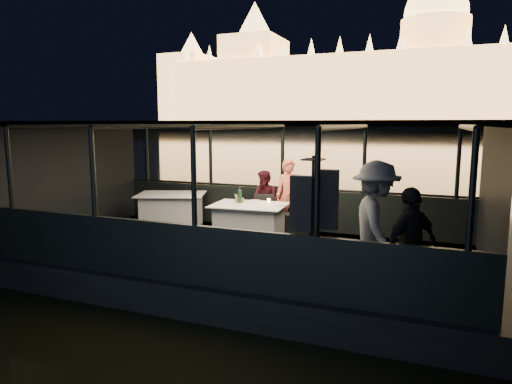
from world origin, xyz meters
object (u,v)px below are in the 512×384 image
at_px(person_man_maroon, 265,198).
at_px(passenger_dark, 411,240).
at_px(dining_table_central, 249,223).
at_px(passenger_stripe, 375,230).
at_px(wine_bottle, 240,196).
at_px(chair_port_left, 261,214).
at_px(dining_table_aft, 172,211).
at_px(person_woman_coral, 289,199).
at_px(chair_port_right, 294,216).
at_px(coat_stand, 312,231).

distance_m(person_man_maroon, passenger_dark, 4.44).
xyz_separation_m(dining_table_central, passenger_stripe, (2.65, -1.72, 0.47)).
xyz_separation_m(passenger_stripe, passenger_dark, (0.50, -0.39, 0.00)).
bearing_deg(passenger_dark, wine_bottle, -84.43).
bearing_deg(dining_table_central, chair_port_left, 88.81).
distance_m(dining_table_aft, person_woman_coral, 2.70).
distance_m(chair_port_right, coat_stand, 3.32).
height_order(dining_table_central, chair_port_right, chair_port_right).
bearing_deg(chair_port_left, chair_port_right, -0.60).
xyz_separation_m(passenger_dark, wine_bottle, (-3.39, 2.17, 0.06)).
distance_m(person_woman_coral, passenger_stripe, 3.51).
bearing_deg(chair_port_left, person_man_maroon, 85.93).
bearing_deg(passenger_stripe, chair_port_left, 27.62).
bearing_deg(person_woman_coral, chair_port_left, -161.49).
bearing_deg(wine_bottle, dining_table_aft, 166.53).
bearing_deg(dining_table_central, passenger_dark, -33.70).
bearing_deg(chair_port_left, passenger_stripe, -52.99).
xyz_separation_m(chair_port_right, coat_stand, (1.18, -3.07, 0.45)).
xyz_separation_m(dining_table_aft, wine_bottle, (1.90, -0.45, 0.53)).
bearing_deg(dining_table_aft, dining_table_central, -13.79).
xyz_separation_m(person_woman_coral, passenger_dark, (2.66, -3.15, 0.10)).
xyz_separation_m(chair_port_right, passenger_stripe, (1.95, -2.48, 0.40)).
relative_size(chair_port_right, person_man_maroon, 0.71).
distance_m(person_woman_coral, passenger_dark, 4.12).
bearing_deg(passenger_stripe, coat_stand, 106.83).
relative_size(dining_table_aft, chair_port_left, 1.75).
bearing_deg(passenger_dark, chair_port_left, -92.76).
relative_size(dining_table_central, person_man_maroon, 1.08).
relative_size(chair_port_left, person_woman_coral, 0.53).
xyz_separation_m(dining_table_central, person_woman_coral, (0.50, 1.04, 0.36)).
distance_m(person_woman_coral, person_man_maroon, 0.53).
height_order(chair_port_left, passenger_stripe, passenger_stripe).
distance_m(dining_table_aft, chair_port_left, 2.14).
bearing_deg(chair_port_right, passenger_stripe, -27.08).
distance_m(person_man_maroon, passenger_stripe, 3.81).
height_order(chair_port_right, person_woman_coral, person_woman_coral).
xyz_separation_m(chair_port_right, person_woman_coral, (-0.21, 0.28, 0.30)).
bearing_deg(dining_table_aft, passenger_stripe, -25.09).
bearing_deg(person_woman_coral, passenger_dark, -72.09).
bearing_deg(chair_port_right, chair_port_left, -144.54).
xyz_separation_m(dining_table_central, coat_stand, (1.88, -2.31, 0.51)).
xyz_separation_m(dining_table_aft, chair_port_left, (2.14, 0.11, 0.06)).
distance_m(coat_stand, passenger_stripe, 0.97).
bearing_deg(coat_stand, person_man_maroon, 120.24).
bearing_deg(chair_port_left, dining_table_central, -102.59).
xyz_separation_m(dining_table_aft, person_man_maroon, (2.10, 0.45, 0.36)).
height_order(person_woman_coral, passenger_dark, passenger_dark).
distance_m(chair_port_left, passenger_dark, 4.19).
relative_size(dining_table_aft, wine_bottle, 4.47).
bearing_deg(chair_port_left, person_woman_coral, 29.40).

